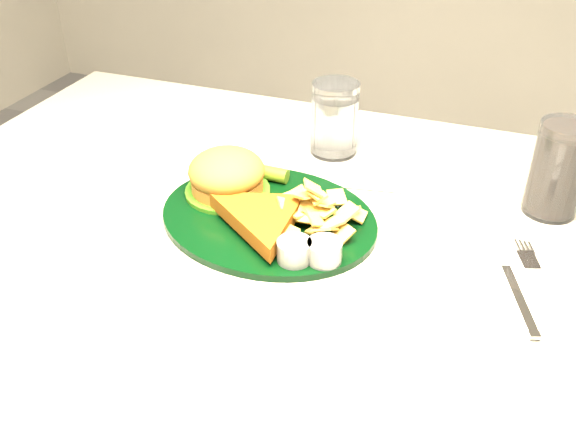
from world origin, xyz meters
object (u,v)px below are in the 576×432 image
dinner_plate (268,199)px  water_glass (335,119)px  cola_glass (558,169)px  fork_napkin (520,295)px  table (301,419)px

dinner_plate → water_glass: bearing=95.3°
dinner_plate → cola_glass: 0.39m
cola_glass → fork_napkin: bearing=-96.8°
dinner_plate → water_glass: (0.02, 0.22, 0.02)m
dinner_plate → water_glass: water_glass is taller
dinner_plate → cola_glass: cola_glass is taller
water_glass → fork_napkin: (0.30, -0.27, -0.05)m
table → cola_glass: size_ratio=9.16×
water_glass → cola_glass: size_ratio=0.89×
table → cola_glass: (0.30, 0.16, 0.44)m
cola_glass → water_glass: bearing=168.6°
water_glass → fork_napkin: size_ratio=0.73×
water_glass → cola_glass: bearing=-11.4°
dinner_plate → fork_napkin: bearing=2.8°
table → dinner_plate: dinner_plate is taller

